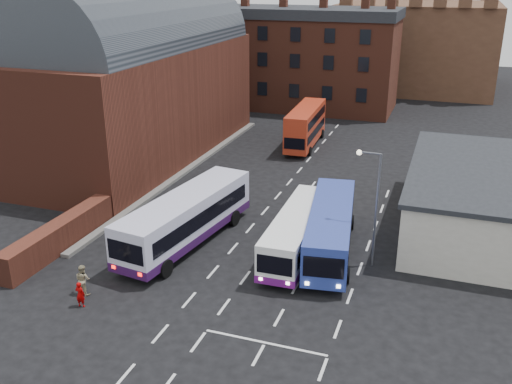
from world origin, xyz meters
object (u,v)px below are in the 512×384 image
(bus_white_outbound, at_px, (186,216))
(pedestrian_red, at_px, (80,294))
(bus_white_inbound, at_px, (297,230))
(street_lamp, at_px, (373,199))
(bus_blue, at_px, (330,227))
(pedestrian_beige, at_px, (83,279))
(bus_red_double, at_px, (305,126))

(bus_white_outbound, distance_m, pedestrian_red, 8.87)
(bus_white_inbound, bearing_deg, street_lamp, 178.70)
(bus_white_outbound, height_order, bus_blue, bus_white_outbound)
(pedestrian_red, bearing_deg, bus_blue, -138.41)
(bus_white_inbound, height_order, pedestrian_beige, bus_white_inbound)
(bus_white_outbound, xyz_separation_m, pedestrian_beige, (-2.60, -7.41, -1.06))
(bus_white_inbound, distance_m, bus_red_double, 23.34)
(bus_red_double, relative_size, pedestrian_red, 6.85)
(bus_white_inbound, distance_m, bus_blue, 2.05)
(bus_red_double, xyz_separation_m, pedestrian_beige, (-4.20, -31.02, -1.20))
(pedestrian_beige, bearing_deg, bus_white_outbound, -95.58)
(street_lamp, bearing_deg, pedestrian_beige, -149.29)
(street_lamp, bearing_deg, bus_red_double, 113.36)
(bus_blue, height_order, pedestrian_beige, bus_blue)
(bus_red_double, height_order, street_lamp, street_lamp)
(bus_blue, bearing_deg, street_lamp, 154.67)
(bus_red_double, distance_m, pedestrian_red, 32.40)
(bus_blue, distance_m, pedestrian_beige, 14.68)
(bus_white_outbound, height_order, pedestrian_red, bus_white_outbound)
(bus_red_double, bearing_deg, pedestrian_beige, 79.56)
(bus_white_outbound, xyz_separation_m, bus_red_double, (1.60, 23.61, 0.15))
(street_lamp, xyz_separation_m, pedestrian_beige, (-14.01, -8.32, -3.39))
(street_lamp, xyz_separation_m, pedestrian_red, (-13.39, -9.47, -3.53))
(bus_blue, xyz_separation_m, pedestrian_red, (-10.88, -10.23, -1.02))
(bus_red_double, distance_m, pedestrian_beige, 31.33)
(bus_white_outbound, distance_m, bus_blue, 9.06)
(street_lamp, distance_m, pedestrian_beige, 16.64)
(bus_white_outbound, relative_size, bus_blue, 1.10)
(bus_blue, bearing_deg, pedestrian_red, 34.85)
(bus_white_inbound, height_order, bus_blue, bus_blue)
(bus_white_outbound, bearing_deg, pedestrian_red, -95.08)
(bus_blue, distance_m, pedestrian_red, 14.97)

